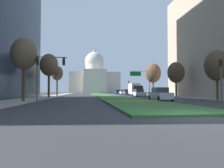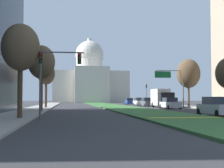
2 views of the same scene
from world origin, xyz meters
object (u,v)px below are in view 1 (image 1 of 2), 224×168
(street_tree_left_far, at_px, (57,73))
(sedan_far_horizon, at_px, (123,92))
(street_tree_left_mid, at_px, (49,65))
(sedan_very_far, at_px, (118,92))
(traffic_light_near_right, at_px, (221,74))
(traffic_light_far_right, at_px, (129,85))
(overhead_guide_sign, at_px, (142,78))
(street_tree_right_near, at_px, (217,66))
(sedan_lead_stopped, at_px, (160,94))
(sedan_distant, at_px, (127,92))
(street_tree_right_mid, at_px, (176,73))
(traffic_light_near_left, at_px, (45,68))
(capitol_building, at_px, (94,79))
(sedan_midblock, at_px, (139,93))
(box_truck_delivery, at_px, (135,89))
(street_tree_left_near, at_px, (24,54))
(street_tree_right_far, at_px, (153,73))

(street_tree_left_far, relative_size, sedan_far_horizon, 1.59)
(street_tree_left_mid, bearing_deg, sedan_very_far, 65.76)
(sedan_far_horizon, bearing_deg, traffic_light_near_right, -86.28)
(traffic_light_far_right, bearing_deg, overhead_guide_sign, -93.82)
(street_tree_right_near, relative_size, sedan_lead_stopped, 1.45)
(street_tree_right_near, bearing_deg, sedan_distant, 98.15)
(street_tree_right_mid, xyz_separation_m, street_tree_left_far, (-24.56, 12.06, 0.59))
(street_tree_left_mid, relative_size, sedan_far_horizon, 1.71)
(traffic_light_near_right, height_order, sedan_very_far, traffic_light_near_right)
(traffic_light_near_left, relative_size, traffic_light_far_right, 1.00)
(overhead_guide_sign, bearing_deg, capitol_building, 96.79)
(sedan_midblock, height_order, box_truck_delivery, box_truck_delivery)
(street_tree_left_mid, bearing_deg, sedan_far_horizon, 59.40)
(street_tree_left_near, xyz_separation_m, street_tree_left_mid, (0.39, 13.49, 0.46))
(street_tree_right_near, height_order, sedan_very_far, street_tree_right_near)
(sedan_lead_stopped, distance_m, sedan_far_horizon, 43.58)
(traffic_light_near_right, height_order, sedan_far_horizon, traffic_light_near_right)
(traffic_light_near_right, distance_m, box_truck_delivery, 29.71)
(capitol_building, height_order, box_truck_delivery, capitol_building)
(sedan_distant, bearing_deg, traffic_light_near_left, -114.62)
(street_tree_right_mid, relative_size, sedan_lead_stopped, 1.53)
(traffic_light_near_right, relative_size, sedan_lead_stopped, 1.14)
(traffic_light_far_right, relative_size, sedan_lead_stopped, 1.14)
(street_tree_left_far, height_order, box_truck_delivery, street_tree_left_far)
(traffic_light_near_left, xyz_separation_m, sedan_midblock, (16.51, 21.85, -2.99))
(sedan_midblock, bearing_deg, traffic_light_near_right, -80.48)
(street_tree_right_near, xyz_separation_m, box_truck_delivery, (-4.37, 27.05, -2.91))
(sedan_lead_stopped, distance_m, box_truck_delivery, 25.72)
(street_tree_right_near, xyz_separation_m, sedan_distant, (-5.00, 34.89, -3.77))
(street_tree_right_mid, bearing_deg, capitol_building, 98.12)
(street_tree_right_mid, distance_m, box_truck_delivery, 14.53)
(capitol_building, height_order, sedan_midblock, capitol_building)
(street_tree_left_far, relative_size, sedan_lead_stopped, 1.60)
(capitol_building, distance_m, street_tree_right_near, 102.00)
(traffic_light_near_left, bearing_deg, box_truck_delivery, 58.72)
(traffic_light_near_left, xyz_separation_m, overhead_guide_sign, (18.75, 26.99, 0.83))
(sedan_midblock, bearing_deg, capitol_building, 94.78)
(street_tree_right_mid, bearing_deg, street_tree_left_mid, -176.80)
(capitol_building, xyz_separation_m, traffic_light_far_right, (10.61, -51.14, -5.00))
(street_tree_right_mid, bearing_deg, overhead_guide_sign, 106.26)
(sedan_distant, distance_m, sedan_far_horizon, 10.11)
(traffic_light_near_right, distance_m, sedan_far_horizon, 47.58)
(traffic_light_near_right, bearing_deg, street_tree_left_mid, 146.26)
(sedan_distant, bearing_deg, sedan_lead_stopped, -93.76)
(capitol_building, relative_size, traffic_light_far_right, 5.62)
(street_tree_left_near, height_order, street_tree_right_far, street_tree_right_far)
(capitol_building, distance_m, street_tree_left_mid, 89.60)
(sedan_very_far, bearing_deg, traffic_light_near_left, -106.93)
(traffic_light_far_right, xyz_separation_m, sedan_very_far, (-3.50, 4.12, -2.52))
(street_tree_left_near, relative_size, sedan_lead_stopped, 1.56)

